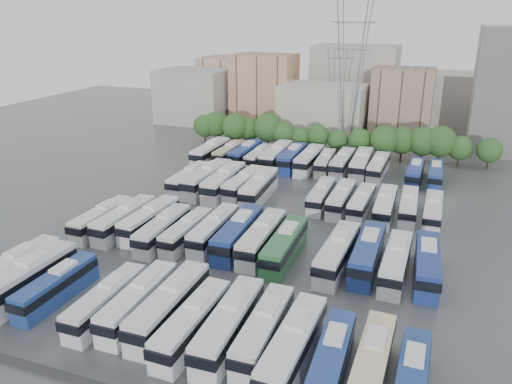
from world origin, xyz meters
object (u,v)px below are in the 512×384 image
(bus_r0_s5, at_px, (139,301))
(bus_r3_s5, at_px, (292,158))
(apartment_tower, at_px, (509,91))
(bus_r1_s8, at_px, (285,246))
(bus_r0_s13, at_px, (411,381))
(bus_r1_s13, at_px, (427,264))
(bus_r0_s12, at_px, (372,364))
(bus_r0_s6, at_px, (170,305))
(bus_r0_s2, at_px, (56,286))
(bus_r2_s2, at_px, (207,178))
(bus_r1_s3, at_px, (163,229))
(bus_r2_s13, at_px, (433,211))
(bus_r2_s8, at_px, (321,195))
(bus_r1_s2, at_px, (149,219))
(bus_r3_s10, at_px, (378,167))
(bus_r1_s7, at_px, (262,238))
(electricity_pylon, at_px, (352,61))
(bus_r1_s12, at_px, (396,262))
(bus_r2_s4, at_px, (244,184))
(bus_r3_s7, at_px, (325,162))
(bus_r0_s0, at_px, (12,271))
(bus_r1_s0, at_px, (102,219))
(bus_r3_s3, at_px, (259,157))
(bus_r1_s11, at_px, (367,253))
(bus_r3_s2, at_px, (246,154))
(bus_r3_s8, at_px, (343,163))
(bus_r1_s1, at_px, (124,219))
(bus_r3_s9, at_px, (361,164))
(bus_r2_s1, at_px, (189,179))
(bus_r1_s5, at_px, (214,230))
(bus_r0_s8, at_px, (229,324))
(bus_r0_s11, at_px, (331,360))
(bus_r0_s7, at_px, (193,323))
(bus_r2_s11, at_px, (385,206))
(bus_r0_s10, at_px, (293,346))
(bus_r3_s1, at_px, (229,153))
(bus_r0_s9, at_px, (264,330))
(bus_r3_s12, at_px, (415,173))
(bus_r3_s0, at_px, (211,152))
(bus_r2_s3, at_px, (224,182))
(bus_r0_s4, at_px, (106,301))
(bus_r2_s10, at_px, (361,203))
(bus_r1_s6, at_px, (238,233))
(bus_r2_s12, at_px, (409,206))
(bus_r3_s6, at_px, (309,160))
(bus_r1_s4, at_px, (187,231))
(bus_r2_s9, at_px, (341,198))

(bus_r0_s5, xyz_separation_m, bus_r3_s5, (0.06, 53.72, 0.13))
(apartment_tower, xyz_separation_m, bus_r1_s8, (-29.00, -64.42, -11.07))
(bus_r0_s13, relative_size, bus_r1_s13, 0.88)
(bus_r0_s12, bearing_deg, bus_r0_s6, 176.48)
(bus_r0_s2, bearing_deg, bus_r2_s2, 90.49)
(bus_r1_s3, bearing_deg, bus_r2_s13, 28.48)
(bus_r2_s8, bearing_deg, bus_r1_s2, -139.21)
(bus_r3_s10, bearing_deg, bus_r1_s7, -103.76)
(electricity_pylon, bearing_deg, bus_r1_s12, -73.85)
(bus_r2_s4, bearing_deg, bus_r3_s7, 63.57)
(bus_r0_s0, height_order, bus_r1_s0, bus_r0_s0)
(bus_r1_s7, xyz_separation_m, bus_r1_s13, (19.93, 0.17, -0.08))
(bus_r2_s13, relative_size, bus_r3_s3, 1.01)
(bus_r1_s8, relative_size, bus_r2_s2, 0.91)
(bus_r1_s11, distance_m, bus_r3_s2, 46.06)
(bus_r3_s8, bearing_deg, bus_r0_s12, -75.59)
(bus_r1_s1, relative_size, bus_r3_s10, 1.02)
(bus_r1_s8, distance_m, bus_r3_s9, 37.66)
(bus_r1_s7, relative_size, bus_r3_s9, 0.97)
(bus_r1_s1, xyz_separation_m, bus_r2_s1, (0.28, 18.74, -0.01))
(bus_r1_s5, relative_size, bus_r2_s13, 1.06)
(bus_r0_s5, height_order, bus_r1_s12, bus_r1_s12)
(bus_r0_s13, relative_size, bus_r1_s2, 0.90)
(bus_r0_s8, distance_m, bus_r0_s11, 9.90)
(bus_r0_s7, distance_m, bus_r1_s2, 25.66)
(bus_r1_s3, relative_size, bus_r2_s11, 1.01)
(apartment_tower, xyz_separation_m, bus_r1_s7, (-32.35, -63.33, -11.03))
(bus_r0_s10, bearing_deg, bus_r3_s1, 120.16)
(bus_r0_s9, distance_m, bus_r3_s12, 53.93)
(bus_r0_s8, height_order, bus_r3_s2, bus_r0_s8)
(bus_r0_s11, distance_m, bus_r1_s0, 40.57)
(apartment_tower, height_order, bus_r0_s9, apartment_tower)
(bus_r3_s0, bearing_deg, bus_r0_s7, -65.97)
(bus_r1_s11, bearing_deg, bus_r2_s3, 146.37)
(bus_r2_s13, relative_size, bus_r3_s10, 0.94)
(bus_r0_s4, bearing_deg, bus_r2_s10, 61.10)
(bus_r1_s8, distance_m, bus_r3_s10, 37.71)
(bus_r1_s6, relative_size, bus_r2_s13, 1.16)
(bus_r0_s10, distance_m, bus_r2_s4, 42.69)
(bus_r1_s6, bearing_deg, bus_r1_s12, -3.77)
(bus_r2_s4, bearing_deg, bus_r3_s3, 104.26)
(bus_r1_s12, height_order, bus_r3_s0, bus_r3_s0)
(bus_r1_s11, xyz_separation_m, bus_r2_s12, (3.37, 17.91, -0.23))
(bus_r0_s11, xyz_separation_m, bus_r3_s6, (-16.39, 55.43, 0.26))
(bus_r1_s4, xyz_separation_m, bus_r2_s9, (16.66, 18.85, 0.08))
(bus_r1_s11, relative_size, bus_r2_s13, 1.12)
(bus_r0_s6, relative_size, bus_r3_s5, 1.00)
(bus_r0_s11, xyz_separation_m, bus_r3_s3, (-26.42, 54.76, -0.02))
(bus_r1_s6, relative_size, bus_r3_s1, 1.13)
(bus_r2_s13, bearing_deg, bus_r3_s6, 142.08)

